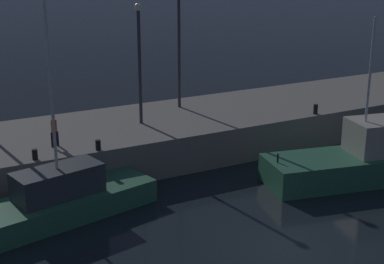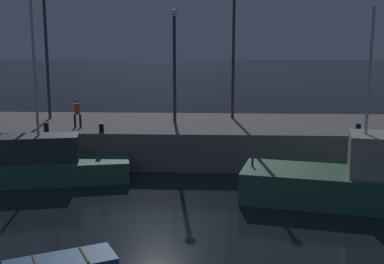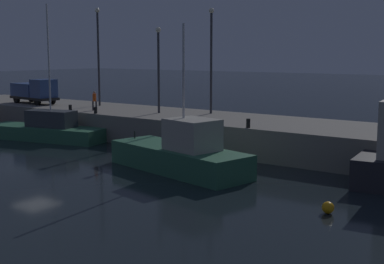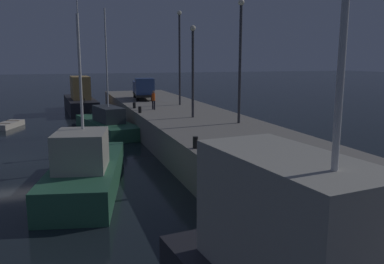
% 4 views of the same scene
% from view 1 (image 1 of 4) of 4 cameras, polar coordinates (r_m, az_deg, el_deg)
% --- Properties ---
extents(ground_plane, '(320.00, 320.00, 0.00)m').
position_cam_1_polar(ground_plane, '(25.33, 9.07, -11.46)').
color(ground_plane, black).
extents(pier_quay, '(57.57, 8.20, 2.24)m').
position_cam_1_polar(pier_quay, '(35.77, -4.13, -0.54)').
color(pier_quay, gray).
rests_on(pier_quay, ground).
extents(fishing_trawler_red, '(10.49, 5.28, 9.00)m').
position_cam_1_polar(fishing_trawler_red, '(33.08, 16.23, -2.75)').
color(fishing_trawler_red, '#2D6647').
rests_on(fishing_trawler_red, ground).
extents(fishing_boat_white, '(11.19, 5.08, 11.19)m').
position_cam_1_polar(fishing_boat_white, '(27.86, -14.07, -6.97)').
color(fishing_boat_white, '#2D6647').
rests_on(fishing_boat_white, ground).
extents(lamp_post_east, '(0.44, 0.44, 7.14)m').
position_cam_1_polar(lamp_post_east, '(33.95, -5.27, 7.75)').
color(lamp_post_east, '#38383D').
rests_on(lamp_post_east, pier_quay).
extents(lamp_post_central, '(0.44, 0.44, 8.67)m').
position_cam_1_polar(lamp_post_central, '(37.45, -1.31, 9.96)').
color(lamp_post_central, '#38383D').
rests_on(lamp_post_central, pier_quay).
extents(dockworker, '(0.44, 0.39, 1.71)m').
position_cam_1_polar(dockworker, '(31.16, -13.58, 0.29)').
color(dockworker, black).
rests_on(dockworker, pier_quay).
extents(bollard_west, '(0.28, 0.28, 0.55)m').
position_cam_1_polar(bollard_west, '(29.65, -15.39, -2.16)').
color(bollard_west, black).
rests_on(bollard_west, pier_quay).
extents(bollard_central, '(0.28, 0.28, 0.54)m').
position_cam_1_polar(bollard_central, '(30.36, -9.34, -1.29)').
color(bollard_central, black).
rests_on(bollard_central, pier_quay).
extents(bollard_east, '(0.28, 0.28, 0.62)m').
position_cam_1_polar(bollard_east, '(37.50, 12.21, 2.23)').
color(bollard_east, black).
rests_on(bollard_east, pier_quay).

